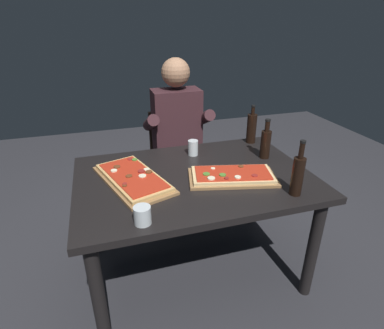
{
  "coord_description": "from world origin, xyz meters",
  "views": [
    {
      "loc": [
        -0.5,
        -1.59,
        1.61
      ],
      "look_at": [
        0.0,
        0.05,
        0.79
      ],
      "focal_mm": 29.15,
      "sensor_mm": 36.0,
      "label": 1
    }
  ],
  "objects_px": {
    "pizza_rectangular_front": "(232,176)",
    "tumbler_near_camera": "(193,149)",
    "wine_bottle_dark": "(252,128)",
    "oil_bottle_amber": "(266,143)",
    "vinegar_bottle_green": "(298,175)",
    "pizza_rectangular_left": "(133,178)",
    "tumbler_far_side": "(142,215)",
    "dining_table": "(194,189)",
    "diner_chair": "(175,156)",
    "seated_diner": "(178,134)"
  },
  "relations": [
    {
      "from": "pizza_rectangular_left",
      "to": "tumbler_near_camera",
      "type": "bearing_deg",
      "value": 30.61
    },
    {
      "from": "wine_bottle_dark",
      "to": "oil_bottle_amber",
      "type": "xyz_separation_m",
      "value": [
        -0.04,
        -0.28,
        -0.01
      ]
    },
    {
      "from": "pizza_rectangular_front",
      "to": "seated_diner",
      "type": "xyz_separation_m",
      "value": [
        -0.11,
        0.84,
        -0.02
      ]
    },
    {
      "from": "wine_bottle_dark",
      "to": "diner_chair",
      "type": "bearing_deg",
      "value": 136.42
    },
    {
      "from": "vinegar_bottle_green",
      "to": "tumbler_near_camera",
      "type": "relative_size",
      "value": 2.96
    },
    {
      "from": "wine_bottle_dark",
      "to": "tumbler_near_camera",
      "type": "distance_m",
      "value": 0.5
    },
    {
      "from": "pizza_rectangular_front",
      "to": "tumbler_near_camera",
      "type": "height_order",
      "value": "tumbler_near_camera"
    },
    {
      "from": "seated_diner",
      "to": "wine_bottle_dark",
      "type": "bearing_deg",
      "value": -35.05
    },
    {
      "from": "pizza_rectangular_left",
      "to": "tumbler_far_side",
      "type": "bearing_deg",
      "value": -91.08
    },
    {
      "from": "dining_table",
      "to": "tumbler_near_camera",
      "type": "bearing_deg",
      "value": 74.49
    },
    {
      "from": "vinegar_bottle_green",
      "to": "pizza_rectangular_front",
      "type": "bearing_deg",
      "value": 134.49
    },
    {
      "from": "dining_table",
      "to": "wine_bottle_dark",
      "type": "distance_m",
      "value": 0.73
    },
    {
      "from": "pizza_rectangular_left",
      "to": "seated_diner",
      "type": "bearing_deg",
      "value": 57.08
    },
    {
      "from": "tumbler_near_camera",
      "to": "seated_diner",
      "type": "height_order",
      "value": "seated_diner"
    },
    {
      "from": "pizza_rectangular_left",
      "to": "tumbler_far_side",
      "type": "xyz_separation_m",
      "value": [
        -0.01,
        -0.42,
        0.02
      ]
    },
    {
      "from": "vinegar_bottle_green",
      "to": "diner_chair",
      "type": "distance_m",
      "value": 1.33
    },
    {
      "from": "wine_bottle_dark",
      "to": "pizza_rectangular_left",
      "type": "bearing_deg",
      "value": -158.66
    },
    {
      "from": "oil_bottle_amber",
      "to": "wine_bottle_dark",
      "type": "bearing_deg",
      "value": 82.07
    },
    {
      "from": "tumbler_far_side",
      "to": "diner_chair",
      "type": "height_order",
      "value": "diner_chair"
    },
    {
      "from": "tumbler_far_side",
      "to": "diner_chair",
      "type": "distance_m",
      "value": 1.36
    },
    {
      "from": "pizza_rectangular_front",
      "to": "oil_bottle_amber",
      "type": "height_order",
      "value": "oil_bottle_amber"
    },
    {
      "from": "pizza_rectangular_front",
      "to": "seated_diner",
      "type": "height_order",
      "value": "seated_diner"
    },
    {
      "from": "vinegar_bottle_green",
      "to": "seated_diner",
      "type": "distance_m",
      "value": 1.16
    },
    {
      "from": "wine_bottle_dark",
      "to": "pizza_rectangular_front",
      "type": "bearing_deg",
      "value": -126.25
    },
    {
      "from": "dining_table",
      "to": "vinegar_bottle_green",
      "type": "distance_m",
      "value": 0.62
    },
    {
      "from": "wine_bottle_dark",
      "to": "diner_chair",
      "type": "distance_m",
      "value": 0.76
    },
    {
      "from": "vinegar_bottle_green",
      "to": "seated_diner",
      "type": "bearing_deg",
      "value": 108.25
    },
    {
      "from": "vinegar_bottle_green",
      "to": "diner_chair",
      "type": "xyz_separation_m",
      "value": [
        -0.36,
        1.22,
        -0.37
      ]
    },
    {
      "from": "wine_bottle_dark",
      "to": "tumbler_far_side",
      "type": "xyz_separation_m",
      "value": [
        -0.94,
        -0.79,
        -0.07
      ]
    },
    {
      "from": "dining_table",
      "to": "pizza_rectangular_front",
      "type": "relative_size",
      "value": 2.52
    },
    {
      "from": "oil_bottle_amber",
      "to": "seated_diner",
      "type": "bearing_deg",
      "value": 125.3
    },
    {
      "from": "tumbler_far_side",
      "to": "wine_bottle_dark",
      "type": "bearing_deg",
      "value": 39.85
    },
    {
      "from": "vinegar_bottle_green",
      "to": "oil_bottle_amber",
      "type": "bearing_deg",
      "value": 80.81
    },
    {
      "from": "dining_table",
      "to": "pizza_rectangular_front",
      "type": "xyz_separation_m",
      "value": [
        0.2,
        -0.11,
        0.12
      ]
    },
    {
      "from": "pizza_rectangular_left",
      "to": "vinegar_bottle_green",
      "type": "distance_m",
      "value": 0.91
    },
    {
      "from": "dining_table",
      "to": "diner_chair",
      "type": "height_order",
      "value": "diner_chair"
    },
    {
      "from": "pizza_rectangular_left",
      "to": "wine_bottle_dark",
      "type": "bearing_deg",
      "value": 21.34
    },
    {
      "from": "oil_bottle_amber",
      "to": "tumbler_far_side",
      "type": "bearing_deg",
      "value": -150.94
    },
    {
      "from": "wine_bottle_dark",
      "to": "oil_bottle_amber",
      "type": "bearing_deg",
      "value": -97.93
    },
    {
      "from": "oil_bottle_amber",
      "to": "tumbler_near_camera",
      "type": "height_order",
      "value": "oil_bottle_amber"
    },
    {
      "from": "dining_table",
      "to": "tumbler_near_camera",
      "type": "xyz_separation_m",
      "value": [
        0.08,
        0.3,
        0.14
      ]
    },
    {
      "from": "vinegar_bottle_green",
      "to": "tumbler_near_camera",
      "type": "xyz_separation_m",
      "value": [
        -0.37,
        0.66,
        -0.07
      ]
    },
    {
      "from": "dining_table",
      "to": "vinegar_bottle_green",
      "type": "height_order",
      "value": "vinegar_bottle_green"
    },
    {
      "from": "pizza_rectangular_front",
      "to": "pizza_rectangular_left",
      "type": "xyz_separation_m",
      "value": [
        -0.56,
        0.14,
        0.0
      ]
    },
    {
      "from": "diner_chair",
      "to": "dining_table",
      "type": "bearing_deg",
      "value": -96.09
    },
    {
      "from": "pizza_rectangular_left",
      "to": "wine_bottle_dark",
      "type": "xyz_separation_m",
      "value": [
        0.93,
        0.36,
        0.09
      ]
    },
    {
      "from": "dining_table",
      "to": "oil_bottle_amber",
      "type": "xyz_separation_m",
      "value": [
        0.53,
        0.11,
        0.2
      ]
    },
    {
      "from": "dining_table",
      "to": "diner_chair",
      "type": "relative_size",
      "value": 1.61
    },
    {
      "from": "pizza_rectangular_front",
      "to": "diner_chair",
      "type": "distance_m",
      "value": 1.01
    },
    {
      "from": "oil_bottle_amber",
      "to": "seated_diner",
      "type": "height_order",
      "value": "seated_diner"
    }
  ]
}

